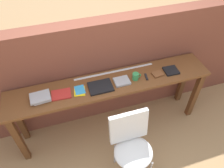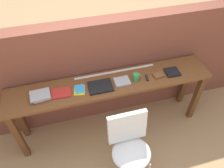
% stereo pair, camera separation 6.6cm
% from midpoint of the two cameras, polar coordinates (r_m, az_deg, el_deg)
% --- Properties ---
extents(ground_plane, '(40.00, 40.00, 0.00)m').
position_cam_midpoint_polar(ground_plane, '(3.14, 1.87, -14.87)').
color(ground_plane, tan).
extents(brick_wall_back, '(6.00, 0.20, 1.53)m').
position_cam_midpoint_polar(brick_wall_back, '(2.94, -1.37, 3.30)').
color(brick_wall_back, brown).
rests_on(brick_wall_back, ground).
extents(sideboard, '(2.50, 0.44, 0.88)m').
position_cam_midpoint_polar(sideboard, '(2.72, 0.42, -1.67)').
color(sideboard, brown).
rests_on(sideboard, ground).
extents(chair_white_moulded, '(0.44, 0.45, 0.89)m').
position_cam_midpoint_polar(chair_white_moulded, '(2.53, 5.45, -15.41)').
color(chair_white_moulded, white).
rests_on(chair_white_moulded, ground).
extents(book_stack_leftmost, '(0.23, 0.18, 0.06)m').
position_cam_midpoint_polar(book_stack_leftmost, '(2.54, -17.38, -2.95)').
color(book_stack_leftmost, white).
rests_on(book_stack_leftmost, sideboard).
extents(magazine_cycling, '(0.23, 0.17, 0.02)m').
position_cam_midpoint_polar(magazine_cycling, '(2.54, -12.43, -2.31)').
color(magazine_cycling, red).
rests_on(magazine_cycling, sideboard).
extents(pamphlet_pile_colourful, '(0.15, 0.18, 0.01)m').
position_cam_midpoint_polar(pamphlet_pile_colourful, '(2.55, -7.75, -1.47)').
color(pamphlet_pile_colourful, '#E5334C').
rests_on(pamphlet_pile_colourful, sideboard).
extents(book_open_centre, '(0.28, 0.21, 0.02)m').
position_cam_midpoint_polar(book_open_centre, '(2.55, -2.31, -0.65)').
color(book_open_centre, black).
rests_on(book_open_centre, sideboard).
extents(book_grey_hardcover, '(0.18, 0.16, 0.03)m').
position_cam_midpoint_polar(book_grey_hardcover, '(2.61, 3.36, 0.67)').
color(book_grey_hardcover, '#9E9EA3').
rests_on(book_grey_hardcover, sideboard).
extents(mug, '(0.11, 0.08, 0.09)m').
position_cam_midpoint_polar(mug, '(2.64, 7.03, 1.83)').
color(mug, '#338C4C').
rests_on(mug, sideboard).
extents(multitool_folded, '(0.04, 0.11, 0.02)m').
position_cam_midpoint_polar(multitool_folded, '(2.70, 9.79, 1.63)').
color(multitool_folded, black).
rests_on(multitool_folded, sideboard).
extents(leather_journal_brown, '(0.14, 0.11, 0.02)m').
position_cam_midpoint_polar(leather_journal_brown, '(2.76, 12.70, 2.26)').
color(leather_journal_brown, brown).
rests_on(leather_journal_brown, sideboard).
extents(book_repair_rightmost, '(0.18, 0.17, 0.03)m').
position_cam_midpoint_polar(book_repair_rightmost, '(2.84, 16.08, 3.02)').
color(book_repair_rightmost, black).
rests_on(book_repair_rightmost, sideboard).
extents(ruler_metal_back_edge, '(1.03, 0.03, 0.00)m').
position_cam_midpoint_polar(ruler_metal_back_edge, '(2.75, 1.48, 3.24)').
color(ruler_metal_back_edge, silver).
rests_on(ruler_metal_back_edge, sideboard).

